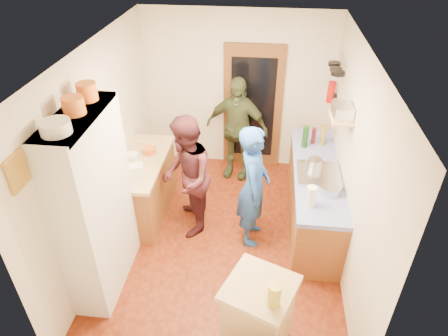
% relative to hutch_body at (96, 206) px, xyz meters
% --- Properties ---
extents(floor, '(3.00, 4.00, 0.02)m').
position_rel_hutch_body_xyz_m(floor, '(1.30, 0.80, -1.11)').
color(floor, maroon).
rests_on(floor, ground).
extents(ceiling, '(3.00, 4.00, 0.02)m').
position_rel_hutch_body_xyz_m(ceiling, '(1.30, 0.80, 1.51)').
color(ceiling, silver).
rests_on(ceiling, ground).
extents(wall_back, '(3.00, 0.02, 2.60)m').
position_rel_hutch_body_xyz_m(wall_back, '(1.30, 2.81, 0.20)').
color(wall_back, silver).
rests_on(wall_back, ground).
extents(wall_front, '(3.00, 0.02, 2.60)m').
position_rel_hutch_body_xyz_m(wall_front, '(1.30, -1.21, 0.20)').
color(wall_front, silver).
rests_on(wall_front, ground).
extents(wall_left, '(0.02, 4.00, 2.60)m').
position_rel_hutch_body_xyz_m(wall_left, '(-0.21, 0.80, 0.20)').
color(wall_left, silver).
rests_on(wall_left, ground).
extents(wall_right, '(0.02, 4.00, 2.60)m').
position_rel_hutch_body_xyz_m(wall_right, '(2.81, 0.80, 0.20)').
color(wall_right, silver).
rests_on(wall_right, ground).
extents(door_frame, '(0.95, 0.06, 2.10)m').
position_rel_hutch_body_xyz_m(door_frame, '(1.55, 2.77, -0.05)').
color(door_frame, brown).
rests_on(door_frame, ground).
extents(door_glass, '(0.70, 0.02, 1.70)m').
position_rel_hutch_body_xyz_m(door_glass, '(1.55, 2.74, -0.05)').
color(door_glass, black).
rests_on(door_glass, door_frame).
extents(hutch_body, '(0.40, 1.20, 2.20)m').
position_rel_hutch_body_xyz_m(hutch_body, '(0.00, 0.00, 0.00)').
color(hutch_body, silver).
rests_on(hutch_body, ground).
extents(hutch_top_shelf, '(0.40, 1.14, 0.04)m').
position_rel_hutch_body_xyz_m(hutch_top_shelf, '(0.00, 0.00, 1.08)').
color(hutch_top_shelf, silver).
rests_on(hutch_top_shelf, hutch_body).
extents(plate_stack, '(0.26, 0.26, 0.11)m').
position_rel_hutch_body_xyz_m(plate_stack, '(0.00, -0.36, 1.16)').
color(plate_stack, white).
rests_on(plate_stack, hutch_top_shelf).
extents(orange_pot_a, '(0.21, 0.21, 0.17)m').
position_rel_hutch_body_xyz_m(orange_pot_a, '(0.00, 0.02, 1.18)').
color(orange_pot_a, orange).
rests_on(orange_pot_a, hutch_top_shelf).
extents(orange_pot_b, '(0.20, 0.20, 0.18)m').
position_rel_hutch_body_xyz_m(orange_pot_b, '(0.00, 0.33, 1.19)').
color(orange_pot_b, orange).
rests_on(orange_pot_b, hutch_top_shelf).
extents(left_counter_base, '(0.60, 1.40, 0.85)m').
position_rel_hutch_body_xyz_m(left_counter_base, '(0.10, 1.25, -0.68)').
color(left_counter_base, brown).
rests_on(left_counter_base, ground).
extents(left_counter_top, '(0.64, 1.44, 0.05)m').
position_rel_hutch_body_xyz_m(left_counter_top, '(0.10, 1.25, -0.23)').
color(left_counter_top, tan).
rests_on(left_counter_top, left_counter_base).
extents(toaster, '(0.25, 0.21, 0.16)m').
position_rel_hutch_body_xyz_m(toaster, '(0.15, 0.88, -0.12)').
color(toaster, white).
rests_on(toaster, left_counter_top).
extents(kettle, '(0.21, 0.21, 0.19)m').
position_rel_hutch_body_xyz_m(kettle, '(0.05, 1.11, -0.11)').
color(kettle, white).
rests_on(kettle, left_counter_top).
extents(orange_bowl, '(0.21, 0.21, 0.08)m').
position_rel_hutch_body_xyz_m(orange_bowl, '(0.18, 1.45, -0.16)').
color(orange_bowl, orange).
rests_on(orange_bowl, left_counter_top).
extents(chopping_board, '(0.35, 0.30, 0.02)m').
position_rel_hutch_body_xyz_m(chopping_board, '(0.12, 1.75, -0.19)').
color(chopping_board, tan).
rests_on(chopping_board, left_counter_top).
extents(right_counter_base, '(0.60, 2.20, 0.84)m').
position_rel_hutch_body_xyz_m(right_counter_base, '(2.50, 1.30, -0.68)').
color(right_counter_base, brown).
rests_on(right_counter_base, ground).
extents(right_counter_top, '(0.62, 2.22, 0.06)m').
position_rel_hutch_body_xyz_m(right_counter_top, '(2.50, 1.30, -0.23)').
color(right_counter_top, '#1F27B6').
rests_on(right_counter_top, right_counter_base).
extents(hob, '(0.55, 0.58, 0.04)m').
position_rel_hutch_body_xyz_m(hob, '(2.50, 1.18, -0.18)').
color(hob, silver).
rests_on(hob, right_counter_top).
extents(pot_on_hob, '(0.18, 0.18, 0.12)m').
position_rel_hutch_body_xyz_m(pot_on_hob, '(2.45, 1.31, -0.10)').
color(pot_on_hob, silver).
rests_on(pot_on_hob, hob).
extents(bottle_a, '(0.08, 0.08, 0.33)m').
position_rel_hutch_body_xyz_m(bottle_a, '(2.35, 1.88, -0.04)').
color(bottle_a, '#143F14').
rests_on(bottle_a, right_counter_top).
extents(bottle_b, '(0.07, 0.07, 0.25)m').
position_rel_hutch_body_xyz_m(bottle_b, '(2.48, 2.00, -0.08)').
color(bottle_b, '#591419').
rests_on(bottle_b, right_counter_top).
extents(bottle_c, '(0.09, 0.09, 0.31)m').
position_rel_hutch_body_xyz_m(bottle_c, '(2.61, 1.98, -0.04)').
color(bottle_c, olive).
rests_on(bottle_c, right_counter_top).
extents(paper_towel, '(0.13, 0.13, 0.26)m').
position_rel_hutch_body_xyz_m(paper_towel, '(2.35, 0.54, -0.07)').
color(paper_towel, white).
rests_on(paper_towel, right_counter_top).
extents(mixing_bowl, '(0.29, 0.29, 0.11)m').
position_rel_hutch_body_xyz_m(mixing_bowl, '(2.60, 0.83, -0.14)').
color(mixing_bowl, silver).
rests_on(mixing_bowl, right_counter_top).
extents(island_base, '(0.72, 0.72, 0.86)m').
position_rel_hutch_body_xyz_m(island_base, '(1.82, -0.72, -0.67)').
color(island_base, tan).
rests_on(island_base, ground).
extents(island_top, '(0.81, 0.81, 0.05)m').
position_rel_hutch_body_xyz_m(island_top, '(1.82, -0.72, -0.22)').
color(island_top, tan).
rests_on(island_top, island_base).
extents(cutting_board, '(0.43, 0.39, 0.02)m').
position_rel_hutch_body_xyz_m(cutting_board, '(1.80, -0.65, -0.21)').
color(cutting_board, white).
rests_on(cutting_board, island_top).
extents(oil_jar, '(0.15, 0.15, 0.24)m').
position_rel_hutch_body_xyz_m(oil_jar, '(1.95, -0.90, -0.07)').
color(oil_jar, '#AD9E2D').
rests_on(oil_jar, island_top).
extents(pan_rail, '(0.02, 0.65, 0.02)m').
position_rel_hutch_body_xyz_m(pan_rail, '(2.76, 2.33, 0.95)').
color(pan_rail, silver).
rests_on(pan_rail, wall_right).
extents(pan_hang_a, '(0.18, 0.18, 0.05)m').
position_rel_hutch_body_xyz_m(pan_hang_a, '(2.70, 2.15, 0.82)').
color(pan_hang_a, black).
rests_on(pan_hang_a, pan_rail).
extents(pan_hang_b, '(0.16, 0.16, 0.05)m').
position_rel_hutch_body_xyz_m(pan_hang_b, '(2.70, 2.35, 0.80)').
color(pan_hang_b, black).
rests_on(pan_hang_b, pan_rail).
extents(pan_hang_c, '(0.17, 0.17, 0.05)m').
position_rel_hutch_body_xyz_m(pan_hang_c, '(2.70, 2.55, 0.81)').
color(pan_hang_c, black).
rests_on(pan_hang_c, pan_rail).
extents(wall_shelf, '(0.26, 0.42, 0.03)m').
position_rel_hutch_body_xyz_m(wall_shelf, '(2.67, 1.25, 0.60)').
color(wall_shelf, tan).
rests_on(wall_shelf, wall_right).
extents(radio, '(0.24, 0.31, 0.15)m').
position_rel_hutch_body_xyz_m(radio, '(2.67, 1.25, 0.69)').
color(radio, silver).
rests_on(radio, wall_shelf).
extents(ext_bracket, '(0.06, 0.10, 0.04)m').
position_rel_hutch_body_xyz_m(ext_bracket, '(2.77, 2.50, 0.35)').
color(ext_bracket, black).
rests_on(ext_bracket, wall_right).
extents(fire_extinguisher, '(0.11, 0.11, 0.32)m').
position_rel_hutch_body_xyz_m(fire_extinguisher, '(2.71, 2.50, 0.40)').
color(fire_extinguisher, red).
rests_on(fire_extinguisher, wall_right).
extents(picture_frame, '(0.03, 0.25, 0.30)m').
position_rel_hutch_body_xyz_m(picture_frame, '(-0.18, -0.75, 0.95)').
color(picture_frame, gold).
rests_on(picture_frame, wall_left).
extents(person_hob, '(0.41, 0.62, 1.69)m').
position_rel_hutch_body_xyz_m(person_hob, '(1.71, 0.87, -0.25)').
color(person_hob, '#214CA8').
rests_on(person_hob, ground).
extents(person_left, '(0.81, 0.95, 1.71)m').
position_rel_hutch_body_xyz_m(person_left, '(0.82, 1.03, -0.25)').
color(person_left, '#41191F').
rests_on(person_left, ground).
extents(person_back, '(1.07, 0.61, 1.72)m').
position_rel_hutch_body_xyz_m(person_back, '(1.34, 2.38, -0.24)').
color(person_back, '#384125').
rests_on(person_back, ground).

